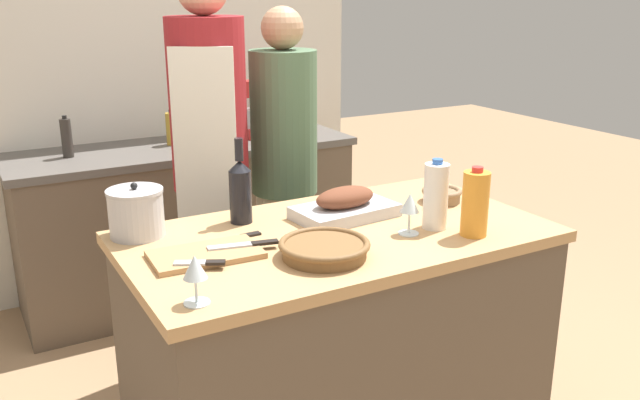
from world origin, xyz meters
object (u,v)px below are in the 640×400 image
object	(u,v)px
stand_mixer	(258,113)
condiment_bottle_short	(279,118)
wicker_basket	(324,248)
condiment_bottle_tall	(172,129)
milk_jug	(436,196)
mixing_bowl	(442,195)
person_cook_aproned	(210,156)
wine_glass_left	(195,270)
wine_glass_right	(410,205)
wine_bottle_green	(240,190)
stock_pot	(136,213)
condiment_bottle_extra	(67,138)
juice_jug	(475,203)
person_cook_guest	(284,166)
cutting_board	(206,254)
roasting_pan	(345,206)
knife_chef	(246,245)
knife_bread	(237,238)
knife_paring	(202,263)

from	to	relation	value
stand_mixer	condiment_bottle_short	world-z (taller)	stand_mixer
wicker_basket	condiment_bottle_tall	bearing A→B (deg)	86.55
milk_jug	condiment_bottle_tall	bearing A→B (deg)	101.13
mixing_bowl	person_cook_aproned	size ratio (longest dim) A/B	0.09
wine_glass_left	wine_glass_right	bearing A→B (deg)	10.83
mixing_bowl	stand_mixer	size ratio (longest dim) A/B	0.48
wine_bottle_green	stock_pot	bearing A→B (deg)	173.10
wine_glass_left	condiment_bottle_extra	bearing A→B (deg)	89.54
milk_jug	wine_glass_left	bearing A→B (deg)	-170.05
juice_jug	person_cook_guest	size ratio (longest dim) A/B	0.15
stock_pot	juice_jug	size ratio (longest dim) A/B	0.79
stand_mixer	condiment_bottle_extra	distance (m)	1.05
cutting_board	person_cook_guest	distance (m)	1.12
wine_bottle_green	wine_glass_left	xyz separation A→B (m)	(-0.36, -0.55, -0.02)
wicker_basket	roasting_pan	bearing A→B (deg)	49.11
stock_pot	condiment_bottle_extra	world-z (taller)	condiment_bottle_extra
person_cook_aproned	mixing_bowl	bearing A→B (deg)	-20.17
knife_chef	wine_glass_right	bearing A→B (deg)	-13.37
wine_glass_left	person_cook_guest	size ratio (longest dim) A/B	0.08
cutting_board	wine_glass_left	size ratio (longest dim) A/B	2.53
knife_chef	person_cook_aproned	xyz separation A→B (m)	(0.20, 0.84, 0.09)
cutting_board	wine_glass_left	xyz separation A→B (m)	(-0.13, -0.30, 0.09)
milk_jug	condiment_bottle_short	size ratio (longest dim) A/B	1.67
knife_chef	stand_mixer	bearing A→B (deg)	64.15
knife_bread	person_cook_guest	bearing A→B (deg)	53.80
person_cook_aproned	condiment_bottle_short	bearing A→B (deg)	77.45
wine_bottle_green	knife_paring	bearing A→B (deg)	-128.90
wicker_basket	person_cook_aproned	xyz separation A→B (m)	(0.01, 1.00, 0.08)
mixing_bowl	wine_glass_left	xyz separation A→B (m)	(-1.14, -0.39, 0.07)
mixing_bowl	milk_jug	xyz separation A→B (m)	(-0.21, -0.22, 0.09)
condiment_bottle_short	person_cook_guest	xyz separation A→B (m)	(-0.42, -0.92, -0.04)
milk_jug	knife_bread	bearing A→B (deg)	159.48
wine_glass_left	person_cook_aproned	xyz separation A→B (m)	(0.47, 1.12, 0.01)
stand_mixer	condiment_bottle_short	bearing A→B (deg)	36.25
knife_chef	condiment_bottle_tall	world-z (taller)	condiment_bottle_tall
milk_jug	person_cook_aproned	size ratio (longest dim) A/B	0.14
stock_pot	knife_bread	distance (m)	0.35
stock_pot	mixing_bowl	bearing A→B (deg)	-10.28
wine_glass_left	stand_mixer	world-z (taller)	stand_mixer
wicker_basket	cutting_board	world-z (taller)	wicker_basket
stand_mixer	condiment_bottle_short	distance (m)	0.26
knife_chef	knife_paring	size ratio (longest dim) A/B	1.54
stock_pot	stand_mixer	distance (m)	1.71
knife_paring	wine_glass_right	bearing A→B (deg)	-4.59
knife_paring	milk_jug	bearing A→B (deg)	-3.45
roasting_pan	knife_bread	xyz separation A→B (m)	(-0.43, -0.01, -0.04)
cutting_board	juice_jug	size ratio (longest dim) A/B	1.46
condiment_bottle_short	roasting_pan	bearing A→B (deg)	-108.36
condiment_bottle_extra	knife_chef	bearing A→B (deg)	-81.52
wicker_basket	stock_pot	size ratio (longest dim) A/B	1.52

